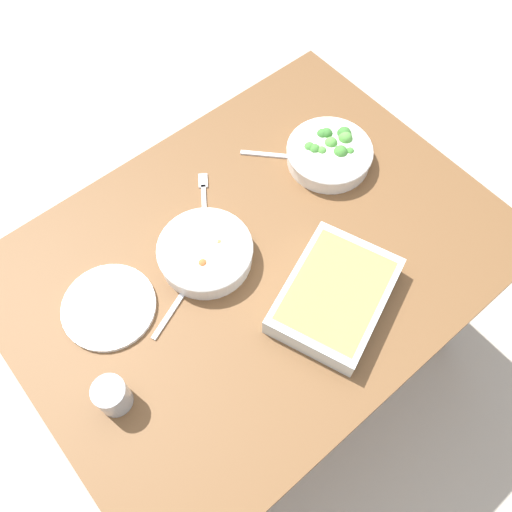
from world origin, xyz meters
TOP-DOWN VIEW (x-y plane):
  - ground_plane at (0.00, 0.00)m, footprint 6.00×6.00m
  - dining_table at (0.00, 0.00)m, footprint 1.20×0.90m
  - stew_bowl at (-0.10, 0.07)m, footprint 0.23×0.23m
  - broccoli_bowl at (0.34, 0.10)m, footprint 0.23×0.23m
  - baking_dish at (0.06, -0.21)m, footprint 0.36×0.31m
  - drink_cup at (-0.46, -0.08)m, footprint 0.07×0.07m
  - side_plate at (-0.35, 0.11)m, footprint 0.22×0.22m
  - spoon_by_stew at (-0.21, 0.03)m, footprint 0.17×0.08m
  - spoon_by_broccoli at (0.25, 0.19)m, footprint 0.13×0.14m
  - fork_on_table at (0.01, 0.22)m, footprint 0.12×0.15m

SIDE VIEW (x-z plane):
  - ground_plane at x=0.00m, z-range 0.00..0.00m
  - dining_table at x=0.00m, z-range 0.28..1.02m
  - fork_on_table at x=0.01m, z-range 0.74..0.75m
  - spoon_by_stew at x=-0.21m, z-range 0.74..0.75m
  - spoon_by_broccoli at x=0.25m, z-range 0.74..0.75m
  - side_plate at x=-0.35m, z-range 0.74..0.75m
  - broccoli_bowl at x=0.34m, z-range 0.74..0.80m
  - stew_bowl at x=-0.10m, z-range 0.74..0.80m
  - baking_dish at x=0.06m, z-range 0.74..0.80m
  - drink_cup at x=-0.46m, z-range 0.74..0.82m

